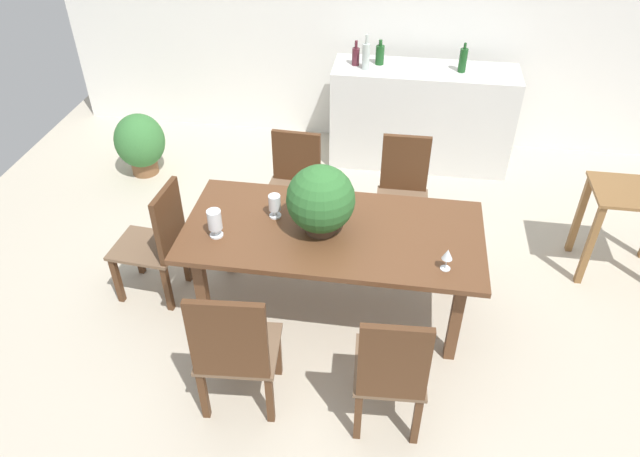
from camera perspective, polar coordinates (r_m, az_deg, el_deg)
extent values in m
plane|color=#BCB29E|center=(4.60, 1.42, -6.19)|extent=(7.04, 7.04, 0.00)
cube|color=white|center=(6.21, 4.94, 19.76)|extent=(6.40, 0.10, 2.60)
cube|color=brown|center=(3.99, 1.24, -0.32)|extent=(2.02, 0.96, 0.04)
cube|color=brown|center=(4.17, -11.30, -6.03)|extent=(0.07, 0.07, 0.71)
cube|color=brown|center=(4.01, 12.94, -8.54)|extent=(0.07, 0.07, 0.71)
cube|color=brown|center=(4.63, -8.86, -0.54)|extent=(0.07, 0.07, 0.71)
cube|color=brown|center=(4.49, 12.70, -2.56)|extent=(0.07, 0.07, 0.71)
cube|color=#4C2D19|center=(4.82, 5.58, -0.76)|extent=(0.04, 0.04, 0.42)
cube|color=#4C2D19|center=(4.83, 9.65, -1.11)|extent=(0.04, 0.04, 0.42)
cube|color=#4C2D19|center=(5.11, 5.83, 1.72)|extent=(0.04, 0.04, 0.42)
cube|color=#4C2D19|center=(5.11, 9.67, 1.39)|extent=(0.04, 0.04, 0.42)
cube|color=brown|center=(4.83, 7.90, 2.43)|extent=(0.42, 0.44, 0.03)
cube|color=#4C2D19|center=(4.86, 8.22, 6.26)|extent=(0.38, 0.04, 0.49)
cube|color=#4C2D19|center=(4.86, -17.16, -2.17)|extent=(0.05, 0.05, 0.42)
cube|color=#4C2D19|center=(4.65, -18.98, -4.69)|extent=(0.05, 0.05, 0.42)
cube|color=#4C2D19|center=(4.69, -12.83, -2.93)|extent=(0.05, 0.05, 0.42)
cube|color=#4C2D19|center=(4.47, -14.50, -5.60)|extent=(0.05, 0.05, 0.42)
cube|color=brown|center=(4.52, -16.35, -1.71)|extent=(0.51, 0.44, 0.03)
cube|color=#4C2D19|center=(4.27, -14.39, 0.68)|extent=(0.07, 0.37, 0.52)
cube|color=#4C2D19|center=(3.88, 9.09, -13.06)|extent=(0.05, 0.05, 0.42)
cube|color=#4C2D19|center=(3.86, 3.93, -12.83)|extent=(0.05, 0.05, 0.42)
cube|color=#4C2D19|center=(3.65, 9.31, -17.75)|extent=(0.05, 0.05, 0.42)
cube|color=#4C2D19|center=(3.63, 3.68, -17.53)|extent=(0.05, 0.05, 0.42)
cube|color=brown|center=(3.58, 6.76, -13.09)|extent=(0.44, 0.48, 0.03)
cube|color=#4C2D19|center=(3.22, 7.13, -12.77)|extent=(0.38, 0.06, 0.54)
cube|color=#4C2D19|center=(4.93, -5.28, 0.29)|extent=(0.05, 0.05, 0.42)
cube|color=#4C2D19|center=(4.85, -1.11, -0.24)|extent=(0.05, 0.05, 0.42)
cube|color=#4C2D19|center=(5.22, -4.16, 2.70)|extent=(0.05, 0.05, 0.42)
cube|color=#4C2D19|center=(5.15, -0.21, 2.24)|extent=(0.05, 0.05, 0.42)
cube|color=brown|center=(4.91, -2.76, 3.37)|extent=(0.46, 0.47, 0.03)
cube|color=#4C2D19|center=(4.94, -2.28, 6.95)|extent=(0.41, 0.06, 0.45)
cube|color=#4C2D19|center=(3.93, -4.10, -11.76)|extent=(0.05, 0.05, 0.42)
cube|color=#4C2D19|center=(3.99, -9.98, -11.30)|extent=(0.05, 0.05, 0.42)
cube|color=#4C2D19|center=(3.70, -4.86, -16.01)|extent=(0.05, 0.05, 0.42)
cube|color=#4C2D19|center=(3.77, -11.17, -15.42)|extent=(0.05, 0.05, 0.42)
cube|color=brown|center=(3.67, -7.82, -11.41)|extent=(0.51, 0.47, 0.03)
cube|color=#4C2D19|center=(3.33, -8.88, -10.61)|extent=(0.44, 0.07, 0.57)
cylinder|color=#4C3828|center=(3.95, 0.06, 0.33)|extent=(0.21, 0.21, 0.08)
sphere|color=#2D662D|center=(3.82, 0.06, 2.86)|extent=(0.45, 0.45, 0.45)
sphere|color=silver|center=(3.71, 1.31, 1.49)|extent=(0.05, 0.05, 0.05)
sphere|color=silver|center=(3.70, 2.40, 2.43)|extent=(0.05, 0.05, 0.05)
sphere|color=silver|center=(3.90, -2.31, 2.45)|extent=(0.05, 0.05, 0.05)
cylinder|color=silver|center=(3.98, -9.95, -0.60)|extent=(0.09, 0.09, 0.01)
cylinder|color=silver|center=(3.97, -10.00, -0.24)|extent=(0.03, 0.03, 0.05)
cylinder|color=silver|center=(3.91, -10.15, 0.85)|extent=(0.09, 0.09, 0.14)
cylinder|color=silver|center=(4.11, -4.34, 1.25)|extent=(0.08, 0.08, 0.01)
cylinder|color=silver|center=(4.09, -4.36, 1.59)|extent=(0.03, 0.03, 0.05)
cylinder|color=silver|center=(4.05, -4.41, 2.51)|extent=(0.08, 0.08, 0.11)
cylinder|color=silver|center=(3.75, 11.99, -3.78)|extent=(0.06, 0.06, 0.00)
cylinder|color=silver|center=(3.73, 12.07, -3.31)|extent=(0.01, 0.01, 0.08)
cone|color=silver|center=(3.68, 12.21, -2.43)|extent=(0.07, 0.07, 0.07)
cube|color=silver|center=(6.03, 9.71, 10.56)|extent=(1.75, 0.54, 0.99)
cylinder|color=#B2BFB7|center=(5.71, 4.45, 16.21)|extent=(0.07, 0.07, 0.24)
cylinder|color=#B2BFB7|center=(5.66, 4.53, 17.75)|extent=(0.03, 0.03, 0.09)
cylinder|color=#511E28|center=(5.81, 3.47, 16.22)|extent=(0.07, 0.07, 0.16)
cylinder|color=#511E28|center=(5.77, 3.51, 17.30)|extent=(0.03, 0.03, 0.07)
cylinder|color=#194C1E|center=(5.79, 13.62, 15.49)|extent=(0.07, 0.07, 0.22)
cylinder|color=#194C1E|center=(5.75, 13.83, 16.74)|extent=(0.03, 0.03, 0.05)
cylinder|color=#194C1E|center=(5.85, 5.80, 16.32)|extent=(0.08, 0.08, 0.18)
cylinder|color=#194C1E|center=(5.81, 5.87, 17.39)|extent=(0.03, 0.03, 0.06)
cube|color=brown|center=(4.95, 28.47, 3.07)|extent=(0.67, 0.48, 0.02)
cube|color=brown|center=(4.90, 24.57, -1.50)|extent=(0.05, 0.05, 0.73)
cube|color=brown|center=(5.21, 23.74, 1.22)|extent=(0.05, 0.05, 0.73)
cylinder|color=brown|center=(6.21, -16.55, 5.90)|extent=(0.26, 0.26, 0.16)
ellipsoid|color=#387538|center=(6.07, -17.01, 8.11)|extent=(0.48, 0.48, 0.53)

